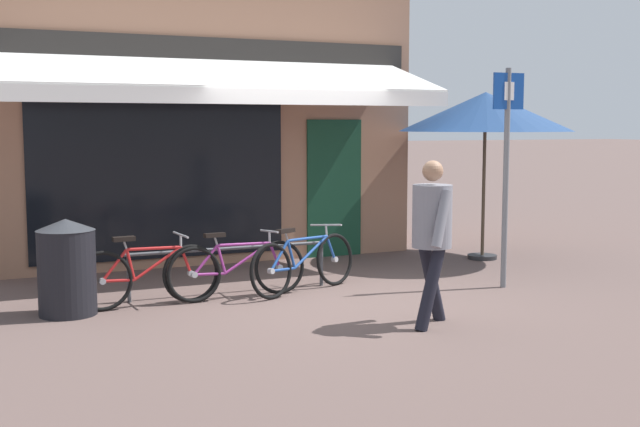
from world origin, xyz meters
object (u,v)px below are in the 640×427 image
object	(u,v)px
bicycle_blue	(304,263)
cafe_parasol	(485,112)
bicycle_purple	(237,268)
parking_sign	(507,156)
litter_bin	(67,267)
bicycle_red	(147,275)
pedestrian_adult	(432,226)

from	to	relation	value
bicycle_blue	cafe_parasol	xyz separation A→B (m)	(3.41, 1.13, 1.85)
bicycle_purple	parking_sign	world-z (taller)	parking_sign
bicycle_purple	bicycle_blue	bearing A→B (deg)	-1.59
bicycle_purple	litter_bin	bearing A→B (deg)	178.97
bicycle_red	parking_sign	world-z (taller)	parking_sign
pedestrian_adult	cafe_parasol	distance (m)	4.42
bicycle_blue	cafe_parasol	distance (m)	4.04
litter_bin	bicycle_purple	bearing A→B (deg)	1.77
bicycle_purple	bicycle_blue	distance (m)	0.85
bicycle_blue	litter_bin	xyz separation A→B (m)	(-2.76, -0.08, 0.16)
bicycle_red	pedestrian_adult	world-z (taller)	pedestrian_adult
bicycle_red	parking_sign	bearing A→B (deg)	-13.31
bicycle_purple	litter_bin	size ratio (longest dim) A/B	1.65
litter_bin	cafe_parasol	distance (m)	6.51
bicycle_red	parking_sign	size ratio (longest dim) A/B	0.62
bicycle_blue	litter_bin	size ratio (longest dim) A/B	1.61
bicycle_blue	bicycle_red	bearing A→B (deg)	157.68
cafe_parasol	bicycle_red	bearing A→B (deg)	-167.56
bicycle_red	bicycle_blue	bearing A→B (deg)	-2.58
bicycle_red	litter_bin	size ratio (longest dim) A/B	1.61
bicycle_purple	litter_bin	distance (m)	1.92
pedestrian_adult	parking_sign	bearing A→B (deg)	-157.03
bicycle_red	parking_sign	xyz separation A→B (m)	(4.29, -0.72, 1.28)
litter_bin	cafe_parasol	xyz separation A→B (m)	(6.17, 1.21, 1.69)
bicycle_blue	parking_sign	xyz separation A→B (m)	(2.39, -0.76, 1.29)
bicycle_red	bicycle_blue	world-z (taller)	bicycle_blue
bicycle_purple	pedestrian_adult	size ratio (longest dim) A/B	1.01
bicycle_blue	parking_sign	world-z (taller)	parking_sign
bicycle_red	cafe_parasol	xyz separation A→B (m)	(5.31, 1.17, 1.84)
bicycle_purple	pedestrian_adult	bearing A→B (deg)	-58.01
pedestrian_adult	bicycle_red	bearing A→B (deg)	-50.55
bicycle_blue	litter_bin	world-z (taller)	litter_bin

